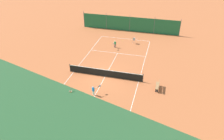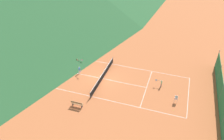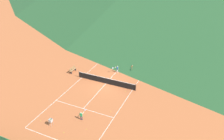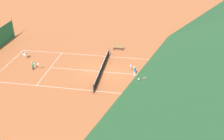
# 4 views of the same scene
# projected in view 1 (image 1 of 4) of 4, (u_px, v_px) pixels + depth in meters

# --- Properties ---
(ground_plane) EXTENTS (600.00, 600.00, 0.00)m
(ground_plane) POSITION_uv_depth(u_px,v_px,m) (105.00, 76.00, 26.44)
(ground_plane) COLOR #B25B33
(court_line_markings) EXTENTS (8.25, 23.85, 0.01)m
(court_line_markings) POSITION_uv_depth(u_px,v_px,m) (105.00, 76.00, 26.43)
(court_line_markings) COLOR white
(court_line_markings) RESTS_ON ground
(tennis_net) EXTENTS (9.18, 0.08, 1.06)m
(tennis_net) POSITION_uv_depth(u_px,v_px,m) (105.00, 73.00, 26.18)
(tennis_net) COLOR #2D2D2D
(tennis_net) RESTS_ON ground
(windscreen_fence_near) EXTENTS (17.28, 0.08, 2.90)m
(windscreen_fence_near) POSITION_uv_depth(u_px,v_px,m) (130.00, 24.00, 38.55)
(windscreen_fence_near) COLOR #236B42
(windscreen_fence_near) RESTS_ON ground
(player_far_baseline) EXTENTS (0.37, 0.96, 1.10)m
(player_far_baseline) POSITION_uv_depth(u_px,v_px,m) (115.00, 44.00, 33.03)
(player_far_baseline) COLOR #23284C
(player_far_baseline) RESTS_ON ground
(player_far_service) EXTENTS (0.36, 0.98, 1.10)m
(player_far_service) POSITION_uv_depth(u_px,v_px,m) (65.00, 106.00, 20.85)
(player_far_service) COLOR white
(player_far_service) RESTS_ON ground
(player_near_service) EXTENTS (0.42, 0.97, 1.10)m
(player_near_service) POSITION_uv_depth(u_px,v_px,m) (70.00, 94.00, 22.40)
(player_near_service) COLOR black
(player_near_service) RESTS_ON ground
(player_near_baseline) EXTENTS (0.81, 0.78, 1.14)m
(player_near_baseline) POSITION_uv_depth(u_px,v_px,m) (94.00, 90.00, 23.01)
(player_near_baseline) COLOR white
(player_near_baseline) RESTS_ON ground
(tennis_ball_mid_court) EXTENTS (0.07, 0.07, 0.07)m
(tennis_ball_mid_court) POSITION_uv_depth(u_px,v_px,m) (135.00, 98.00, 22.88)
(tennis_ball_mid_court) COLOR #CCE033
(tennis_ball_mid_court) RESTS_ON ground
(tennis_ball_by_net_left) EXTENTS (0.07, 0.07, 0.07)m
(tennis_ball_by_net_left) POSITION_uv_depth(u_px,v_px,m) (81.00, 69.00, 27.81)
(tennis_ball_by_net_left) COLOR #CCE033
(tennis_ball_by_net_left) RESTS_ON ground
(tennis_ball_near_corner) EXTENTS (0.07, 0.07, 0.07)m
(tennis_ball_near_corner) POSITION_uv_depth(u_px,v_px,m) (109.00, 43.00, 34.59)
(tennis_ball_near_corner) COLOR #CCE033
(tennis_ball_near_corner) RESTS_ON ground
(tennis_ball_service_box) EXTENTS (0.07, 0.07, 0.07)m
(tennis_ball_service_box) POSITION_uv_depth(u_px,v_px,m) (94.00, 53.00, 31.73)
(tennis_ball_service_box) COLOR #CCE033
(tennis_ball_service_box) RESTS_ON ground
(tennis_ball_by_net_right) EXTENTS (0.07, 0.07, 0.07)m
(tennis_ball_by_net_right) POSITION_uv_depth(u_px,v_px,m) (144.00, 45.00, 34.21)
(tennis_ball_by_net_right) COLOR #CCE033
(tennis_ball_by_net_right) RESTS_ON ground
(tennis_ball_alley_left) EXTENTS (0.07, 0.07, 0.07)m
(tennis_ball_alley_left) POSITION_uv_depth(u_px,v_px,m) (123.00, 41.00, 35.38)
(tennis_ball_alley_left) COLOR #CCE033
(tennis_ball_alley_left) RESTS_ON ground
(ball_hopper) EXTENTS (0.36, 0.36, 0.89)m
(ball_hopper) POSITION_uv_depth(u_px,v_px,m) (134.00, 40.00, 34.32)
(ball_hopper) COLOR #B7B7BC
(ball_hopper) RESTS_ON ground
(courtside_bench) EXTENTS (0.36, 1.50, 0.84)m
(courtside_bench) POSITION_uv_depth(u_px,v_px,m) (158.00, 86.00, 24.02)
(courtside_bench) COLOR olive
(courtside_bench) RESTS_ON ground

